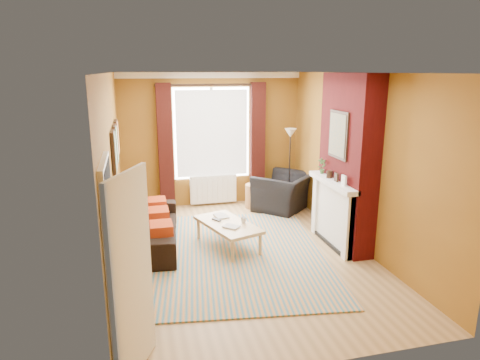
% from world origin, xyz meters
% --- Properties ---
extents(ground, '(5.50, 5.50, 0.00)m').
position_xyz_m(ground, '(0.00, 0.00, 0.00)').
color(ground, olive).
rests_on(ground, ground).
extents(room_walls, '(3.82, 5.54, 2.83)m').
position_xyz_m(room_walls, '(0.63, 0.28, 1.38)').
color(room_walls, '#8A5A1A').
rests_on(room_walls, ground).
extents(striped_rug, '(3.14, 4.03, 0.02)m').
position_xyz_m(striped_rug, '(-0.08, 0.01, 0.01)').
color(striped_rug, teal).
rests_on(striped_rug, ground).
extents(sofa, '(1.06, 2.26, 0.64)m').
position_xyz_m(sofa, '(-1.42, 0.73, 0.32)').
color(sofa, black).
rests_on(sofa, ground).
extents(armchair, '(1.53, 1.53, 0.75)m').
position_xyz_m(armchair, '(1.38, 1.99, 0.37)').
color(armchair, black).
rests_on(armchair, ground).
extents(coffee_table, '(0.99, 1.39, 0.42)m').
position_xyz_m(coffee_table, '(-0.19, 0.32, 0.37)').
color(coffee_table, tan).
rests_on(coffee_table, ground).
extents(wicker_stool, '(0.51, 0.51, 0.50)m').
position_xyz_m(wicker_stool, '(0.82, 2.25, 0.25)').
color(wicker_stool, '#A67648').
rests_on(wicker_stool, ground).
extents(floor_lamp, '(0.25, 0.25, 1.67)m').
position_xyz_m(floor_lamp, '(1.55, 2.16, 1.32)').
color(floor_lamp, black).
rests_on(floor_lamp, ground).
extents(book_a, '(0.31, 0.31, 0.02)m').
position_xyz_m(book_a, '(-0.24, 0.05, 0.43)').
color(book_a, '#999999').
rests_on(book_a, coffee_table).
extents(book_b, '(0.25, 0.31, 0.02)m').
position_xyz_m(book_b, '(-0.33, 0.64, 0.43)').
color(book_b, '#999999').
rests_on(book_b, coffee_table).
extents(mug, '(0.14, 0.14, 0.09)m').
position_xyz_m(mug, '(0.07, 0.27, 0.47)').
color(mug, '#999999').
rests_on(mug, coffee_table).
extents(tv_remote, '(0.14, 0.17, 0.02)m').
position_xyz_m(tv_remote, '(-0.34, 0.49, 0.43)').
color(tv_remote, '#242427').
rests_on(tv_remote, coffee_table).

